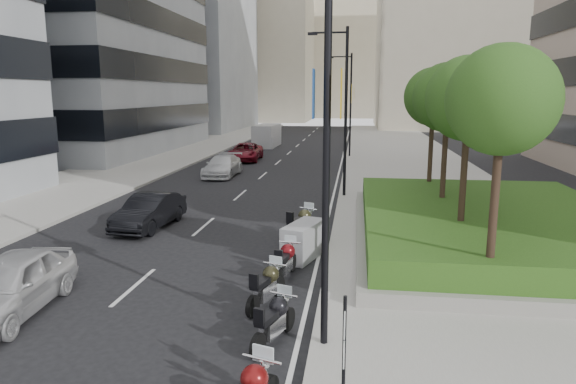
% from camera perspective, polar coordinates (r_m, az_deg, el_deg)
% --- Properties ---
extents(ground, '(160.00, 160.00, 0.00)m').
position_cam_1_polar(ground, '(12.17, -18.00, -17.13)').
color(ground, black).
rests_on(ground, ground).
extents(sidewalk_right, '(10.00, 100.00, 0.15)m').
position_cam_1_polar(sidewalk_right, '(40.21, 13.42, 2.70)').
color(sidewalk_right, '#9E9B93').
rests_on(sidewalk_right, ground).
extents(sidewalk_left, '(8.00, 100.00, 0.15)m').
position_cam_1_polar(sidewalk_left, '(43.43, -15.37, 3.20)').
color(sidewalk_left, '#9E9B93').
rests_on(sidewalk_left, ground).
extents(lane_edge, '(0.12, 100.00, 0.01)m').
position_cam_1_polar(lane_edge, '(40.03, 5.84, 2.80)').
color(lane_edge, silver).
rests_on(lane_edge, ground).
extents(lane_centre, '(0.12, 100.00, 0.01)m').
position_cam_1_polar(lane_centre, '(40.52, -1.54, 2.96)').
color(lane_centre, silver).
rests_on(lane_centre, ground).
extents(building_grey_far, '(22.00, 26.00, 30.00)m').
position_cam_1_polar(building_grey_far, '(85.22, -12.81, 16.98)').
color(building_grey_far, gray).
rests_on(building_grey_far, ground).
extents(building_cream_right, '(28.00, 24.00, 36.00)m').
position_cam_1_polar(building_cream_right, '(92.06, 19.25, 18.07)').
color(building_cream_right, '#B7AD93').
rests_on(building_cream_right, ground).
extents(building_cream_left, '(26.00, 24.00, 34.00)m').
position_cam_1_polar(building_cream_left, '(112.56, -4.32, 16.69)').
color(building_cream_left, '#B7AD93').
rests_on(building_cream_left, ground).
extents(building_cream_centre, '(30.00, 24.00, 38.00)m').
position_cam_1_polar(building_cream_centre, '(130.33, 6.61, 16.74)').
color(building_cream_centre, '#B7AD93').
rests_on(building_cream_centre, ground).
extents(planter, '(10.00, 14.00, 0.40)m').
position_cam_1_polar(planter, '(20.93, 21.49, -4.43)').
color(planter, gray).
rests_on(planter, sidewalk_right).
extents(hedge, '(9.40, 13.40, 0.80)m').
position_cam_1_polar(hedge, '(20.79, 21.61, -2.83)').
color(hedge, '#204212').
rests_on(hedge, planter).
extents(tree_0, '(2.80, 2.80, 6.30)m').
position_cam_1_polar(tree_0, '(14.08, 22.71, 9.31)').
color(tree_0, '#332319').
rests_on(tree_0, planter).
extents(tree_1, '(2.80, 2.80, 6.30)m').
position_cam_1_polar(tree_1, '(17.97, 19.43, 9.70)').
color(tree_1, '#332319').
rests_on(tree_1, planter).
extents(tree_2, '(2.80, 2.80, 6.30)m').
position_cam_1_polar(tree_2, '(21.91, 17.33, 9.93)').
color(tree_2, '#332319').
rests_on(tree_2, planter).
extents(tree_3, '(2.80, 2.80, 6.30)m').
position_cam_1_polar(tree_3, '(25.86, 15.86, 10.09)').
color(tree_3, '#332319').
rests_on(tree_3, planter).
extents(lamp_post_0, '(2.34, 0.45, 9.00)m').
position_cam_1_polar(lamp_post_0, '(10.65, 3.51, 7.94)').
color(lamp_post_0, black).
rests_on(lamp_post_0, ground).
extents(lamp_post_1, '(2.34, 0.45, 9.00)m').
position_cam_1_polar(lamp_post_1, '(27.63, 6.13, 9.72)').
color(lamp_post_1, black).
rests_on(lamp_post_1, ground).
extents(lamp_post_2, '(2.34, 0.45, 9.00)m').
position_cam_1_polar(lamp_post_2, '(45.62, 6.78, 10.15)').
color(lamp_post_2, black).
rests_on(lamp_post_2, ground).
extents(parking_sign, '(0.06, 0.32, 2.50)m').
position_cam_1_polar(parking_sign, '(8.68, 6.23, -17.80)').
color(parking_sign, black).
rests_on(parking_sign, ground).
extents(motorcycle_2, '(0.87, 2.00, 1.03)m').
position_cam_1_polar(motorcycle_2, '(11.99, -1.51, -14.08)').
color(motorcycle_2, black).
rests_on(motorcycle_2, ground).
extents(motorcycle_3, '(0.86, 2.04, 1.05)m').
position_cam_1_polar(motorcycle_3, '(13.92, -2.35, -10.39)').
color(motorcycle_3, black).
rests_on(motorcycle_3, ground).
extents(motorcycle_4, '(0.71, 2.12, 1.06)m').
position_cam_1_polar(motorcycle_4, '(15.80, -0.26, -7.72)').
color(motorcycle_4, black).
rests_on(motorcycle_4, ground).
extents(motorcycle_5, '(1.41, 2.21, 1.25)m').
position_cam_1_polar(motorcycle_5, '(17.69, 1.73, -5.47)').
color(motorcycle_5, black).
rests_on(motorcycle_5, ground).
extents(motorcycle_6, '(1.17, 2.21, 1.18)m').
position_cam_1_polar(motorcycle_6, '(19.87, 1.47, -3.62)').
color(motorcycle_6, black).
rests_on(motorcycle_6, ground).
extents(car_a, '(2.22, 4.71, 1.56)m').
position_cam_1_polar(car_a, '(15.19, -28.52, -9.03)').
color(car_a, silver).
rests_on(car_a, ground).
extents(car_b, '(1.86, 4.45, 1.43)m').
position_cam_1_polar(car_b, '(22.45, -15.15, -2.08)').
color(car_b, black).
rests_on(car_b, ground).
extents(car_c, '(2.01, 4.93, 1.43)m').
position_cam_1_polar(car_c, '(35.52, -7.28, 2.90)').
color(car_c, silver).
rests_on(car_c, ground).
extents(car_d, '(2.69, 5.42, 1.48)m').
position_cam_1_polar(car_d, '(43.60, -4.75, 4.46)').
color(car_d, maroon).
rests_on(car_d, ground).
extents(delivery_van, '(2.32, 5.62, 2.33)m').
position_cam_1_polar(delivery_van, '(54.92, -2.41, 6.18)').
color(delivery_van, '#B4B4B6').
rests_on(delivery_van, ground).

